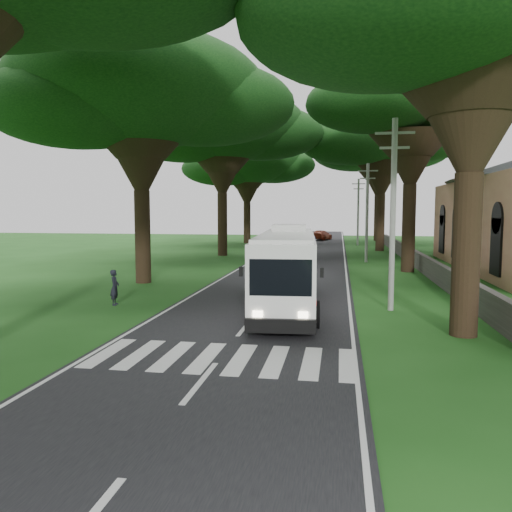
# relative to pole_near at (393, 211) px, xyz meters

# --- Properties ---
(ground) EXTENTS (140.00, 140.00, 0.00)m
(ground) POSITION_rel_pole_near_xyz_m (-5.50, -6.00, -4.18)
(ground) COLOR #1A4A15
(ground) RESTS_ON ground
(road) EXTENTS (8.00, 120.00, 0.04)m
(road) POSITION_rel_pole_near_xyz_m (-5.50, 19.00, -4.17)
(road) COLOR black
(road) RESTS_ON ground
(crosswalk) EXTENTS (8.00, 3.00, 0.01)m
(crosswalk) POSITION_rel_pole_near_xyz_m (-5.50, -8.00, -4.18)
(crosswalk) COLOR silver
(crosswalk) RESTS_ON ground
(property_wall) EXTENTS (0.35, 50.00, 1.20)m
(property_wall) POSITION_rel_pole_near_xyz_m (3.50, 18.00, -3.58)
(property_wall) COLOR #383533
(property_wall) RESTS_ON ground
(pole_near) EXTENTS (1.60, 0.24, 8.00)m
(pole_near) POSITION_rel_pole_near_xyz_m (0.00, 0.00, 0.00)
(pole_near) COLOR gray
(pole_near) RESTS_ON ground
(pole_mid) EXTENTS (1.60, 0.24, 8.00)m
(pole_mid) POSITION_rel_pole_near_xyz_m (0.00, 20.00, 0.00)
(pole_mid) COLOR gray
(pole_mid) RESTS_ON ground
(pole_far) EXTENTS (1.60, 0.24, 8.00)m
(pole_far) POSITION_rel_pole_near_xyz_m (0.00, 40.00, 0.00)
(pole_far) COLOR gray
(pole_far) RESTS_ON ground
(tree_l_mida) EXTENTS (14.48, 14.48, 13.98)m
(tree_l_mida) POSITION_rel_pole_near_xyz_m (-13.50, 6.00, 6.62)
(tree_l_mida) COLOR black
(tree_l_mida) RESTS_ON ground
(tree_l_midb) EXTENTS (15.48, 15.48, 15.25)m
(tree_l_midb) POSITION_rel_pole_near_xyz_m (-13.00, 24.00, 7.69)
(tree_l_midb) COLOR black
(tree_l_midb) RESTS_ON ground
(tree_l_far) EXTENTS (14.40, 14.40, 13.64)m
(tree_l_far) POSITION_rel_pole_near_xyz_m (-14.00, 42.00, 6.30)
(tree_l_far) COLOR black
(tree_l_far) RESTS_ON ground
(tree_r_mida) EXTENTS (12.82, 12.82, 15.06)m
(tree_r_mida) POSITION_rel_pole_near_xyz_m (2.50, 14.00, 7.95)
(tree_r_mida) COLOR black
(tree_r_mida) RESTS_ON ground
(tree_r_midb) EXTENTS (15.22, 15.22, 15.39)m
(tree_r_midb) POSITION_rel_pole_near_xyz_m (2.00, 32.00, 7.88)
(tree_r_midb) COLOR black
(tree_r_midb) RESTS_ON ground
(tree_r_far) EXTENTS (16.30, 16.30, 16.50)m
(tree_r_far) POSITION_rel_pole_near_xyz_m (3.00, 50.00, 8.77)
(tree_r_far) COLOR black
(tree_r_far) RESTS_ON ground
(coach_bus) EXTENTS (3.15, 11.21, 3.27)m
(coach_bus) POSITION_rel_pole_near_xyz_m (-4.40, -0.16, -2.42)
(coach_bus) COLOR white
(coach_bus) RESTS_ON ground
(distant_car_a) EXTENTS (2.63, 4.01, 1.27)m
(distant_car_a) POSITION_rel_pole_near_xyz_m (-6.85, 35.90, -3.52)
(distant_car_a) COLOR silver
(distant_car_a) RESTS_ON road
(distant_car_b) EXTENTS (2.58, 4.69, 1.46)m
(distant_car_b) POSITION_rel_pole_near_xyz_m (-6.30, 42.25, -3.42)
(distant_car_b) COLOR navy
(distant_car_b) RESTS_ON road
(distant_car_c) EXTENTS (3.24, 5.09, 1.37)m
(distant_car_c) POSITION_rel_pole_near_xyz_m (-4.70, 49.86, -3.46)
(distant_car_c) COLOR maroon
(distant_car_c) RESTS_ON road
(pedestrian) EXTENTS (0.49, 0.64, 1.59)m
(pedestrian) POSITION_rel_pole_near_xyz_m (-12.06, -0.82, -3.38)
(pedestrian) COLOR black
(pedestrian) RESTS_ON ground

